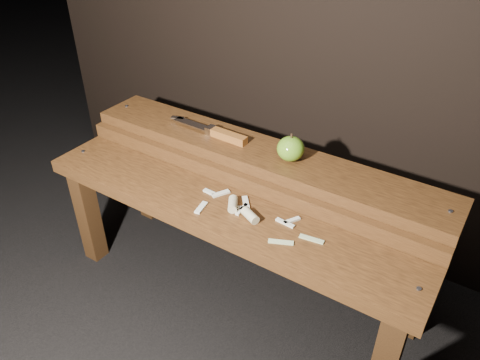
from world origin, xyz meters
The scene contains 6 objects.
ground centered at (0.00, 0.00, 0.00)m, with size 60.00×60.00×0.00m, color black.
bench_front_tier centered at (0.00, -0.06, 0.35)m, with size 1.20×0.20×0.42m.
bench_rear_tier centered at (0.00, 0.17, 0.41)m, with size 1.20×0.21×0.50m.
apple centered at (0.10, 0.17, 0.54)m, with size 0.08×0.08×0.09m.
knife centered at (-0.15, 0.17, 0.51)m, with size 0.31×0.04×0.03m.
apple_scraps centered at (0.08, -0.03, 0.43)m, with size 0.40×0.14×0.03m.
Camera 1 is at (0.63, -0.89, 1.22)m, focal length 35.00 mm.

